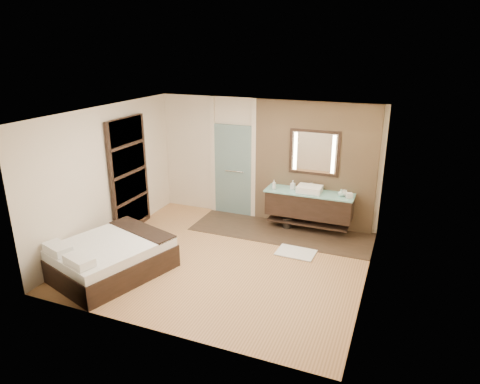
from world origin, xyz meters
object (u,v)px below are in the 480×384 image
at_px(bed, 110,257).
at_px(waste_bin, 287,223).
at_px(mirror_unit, 314,153).
at_px(vanity, 309,205).

bearing_deg(bed, waste_bin, 70.20).
distance_m(mirror_unit, waste_bin, 1.62).
bearing_deg(mirror_unit, bed, -129.71).
bearing_deg(waste_bin, vanity, 8.78).
relative_size(vanity, bed, 0.83).
bearing_deg(vanity, bed, -131.83).
xyz_separation_m(vanity, bed, (-2.75, -3.07, -0.28)).
height_order(mirror_unit, bed, mirror_unit).
height_order(mirror_unit, waste_bin, mirror_unit).
distance_m(mirror_unit, bed, 4.52).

